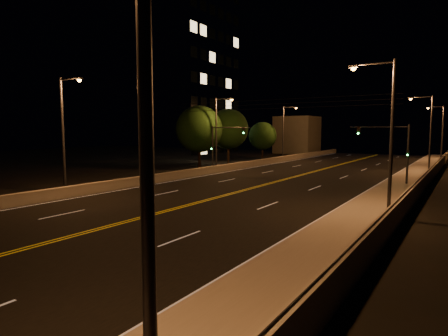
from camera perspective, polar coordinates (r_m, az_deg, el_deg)
The scene contains 22 objects.
road at distance 27.67m, azimuth -1.20°, elevation -4.56°, with size 18.00×120.00×0.02m, color black.
sidewalk at distance 23.42m, azimuth 21.32°, elevation -6.51°, with size 3.60×120.00×0.30m, color gray.
curb at distance 23.87m, azimuth 16.89°, elevation -6.32°, with size 0.14×120.00×0.15m, color gray.
parapet_wall at distance 23.03m, azimuth 25.41°, elevation -5.23°, with size 0.30×120.00×1.00m, color #9F9584.
jersey_barrier at distance 33.60m, azimuth -14.27°, elevation -2.18°, with size 0.45×120.00×0.85m, color #9F9584.
distant_building_left at distance 83.25m, azimuth 11.07°, elevation 4.98°, with size 8.00×8.00×7.93m, color slate.
parapet_rail at distance 22.94m, azimuth 25.47°, elevation -3.93°, with size 0.06×0.06×120.00m, color black.
lane_markings at distance 27.61m, azimuth -1.29°, elevation -4.56°, with size 17.32×116.00×0.00m.
streetlight_0 at distance 5.27m, azimuth -14.05°, elevation 7.20°, with size 2.55×0.28×8.84m.
streetlight_1 at distance 22.80m, azimuth 23.55°, elevation 5.67°, with size 2.55×0.28×8.84m.
streetlight_2 at distance 47.75m, azimuth 28.67°, elevation 5.25°, with size 2.55×0.28×8.84m.
streetlight_3 at distance 69.27m, azimuth 30.11°, elevation 5.13°, with size 2.55×0.28×8.84m.
streetlight_4 at distance 30.46m, azimuth -23.07°, elevation 5.60°, with size 2.55×0.28×8.84m.
streetlight_5 at distance 45.13m, azimuth -0.91°, elevation 5.97°, with size 2.55×0.28×8.84m.
streetlight_6 at distance 62.23m, azimuth 9.25°, elevation 5.84°, with size 2.55×0.28×8.84m.
traffic_signal_right at distance 36.47m, azimuth 24.59°, elevation 2.97°, with size 5.11×0.31×5.47m.
traffic_signal_left at distance 43.37m, azimuth -0.61°, elevation 3.86°, with size 5.11×0.31×5.47m.
overhead_wires at distance 35.55m, azimuth 7.57°, elevation 9.64°, with size 22.00×0.03×0.83m.
building_tower at distance 69.98m, azimuth -9.51°, elevation 13.71°, with size 24.00×15.00×30.59m.
tree_0 at distance 48.27m, azimuth -3.80°, elevation 5.94°, with size 5.99×5.99×8.12m.
tree_1 at distance 56.53m, azimuth 0.65°, elevation 5.98°, with size 6.05×6.05×8.20m.
tree_2 at distance 63.89m, azimuth 5.91°, elevation 4.89°, with size 4.70×4.70×6.37m.
Camera 1 is at (15.37, -2.46, 4.98)m, focal length 30.00 mm.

